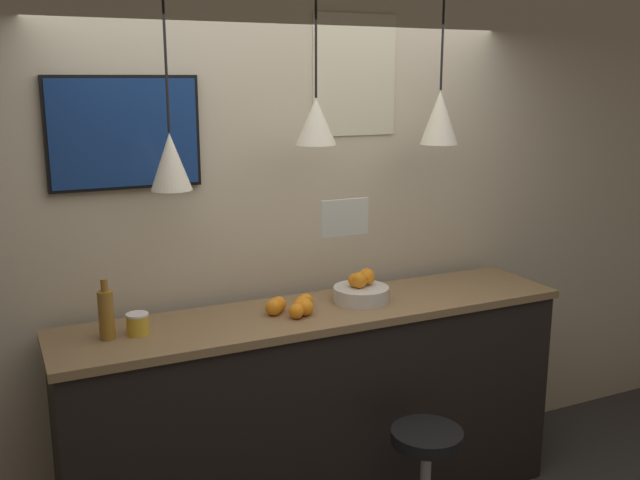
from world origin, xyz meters
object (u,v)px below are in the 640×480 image
at_px(bar_stool, 425,479).
at_px(mounted_tv, 124,133).
at_px(juice_bottle, 106,314).
at_px(fruit_bowl, 361,291).
at_px(spread_jar, 138,324).

distance_m(bar_stool, mounted_tv, 2.14).
distance_m(bar_stool, juice_bottle, 1.66).
bearing_deg(juice_bottle, bar_stool, -22.69).
bearing_deg(fruit_bowl, juice_bottle, -179.91).
height_order(bar_stool, mounted_tv, mounted_tv).
distance_m(juice_bottle, spread_jar, 0.15).
height_order(bar_stool, spread_jar, spread_jar).
distance_m(bar_stool, spread_jar, 1.52).
relative_size(bar_stool, spread_jar, 6.44).
height_order(bar_stool, juice_bottle, juice_bottle).
bearing_deg(bar_stool, spread_jar, 155.09).
height_order(fruit_bowl, juice_bottle, juice_bottle).
relative_size(juice_bottle, mounted_tv, 0.39).
relative_size(bar_stool, fruit_bowl, 2.25).
distance_m(juice_bottle, mounted_tv, 0.84).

